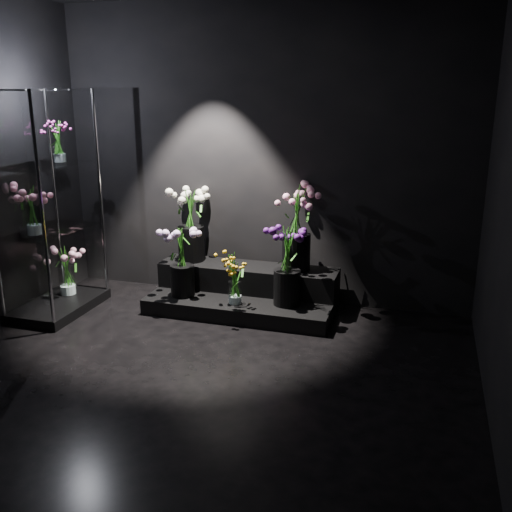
% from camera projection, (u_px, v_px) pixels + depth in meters
% --- Properties ---
extents(floor, '(4.00, 4.00, 0.00)m').
position_uv_depth(floor, '(180.00, 393.00, 3.92)').
color(floor, black).
rests_on(floor, ground).
extents(wall_back, '(4.00, 0.00, 4.00)m').
position_uv_depth(wall_back, '(262.00, 156.00, 5.36)').
color(wall_back, black).
rests_on(wall_back, floor).
extents(display_riser, '(1.72, 0.77, 0.38)m').
position_uv_depth(display_riser, '(245.00, 291.00, 5.41)').
color(display_riser, black).
rests_on(display_riser, floor).
extents(display_case, '(0.55, 0.91, 2.01)m').
position_uv_depth(display_case, '(49.00, 206.00, 5.09)').
color(display_case, black).
rests_on(display_case, floor).
extents(bouquet_orange_bells, '(0.30, 0.30, 0.46)m').
position_uv_depth(bouquet_orange_bells, '(235.00, 278.00, 5.08)').
color(bouquet_orange_bells, white).
rests_on(bouquet_orange_bells, display_riser).
extents(bouquet_lilac, '(0.42, 0.42, 0.65)m').
position_uv_depth(bouquet_lilac, '(182.00, 256.00, 5.25)').
color(bouquet_lilac, black).
rests_on(bouquet_lilac, display_riser).
extents(bouquet_purple, '(0.37, 0.37, 0.71)m').
position_uv_depth(bouquet_purple, '(287.00, 263.00, 5.02)').
color(bouquet_purple, black).
rests_on(bouquet_purple, display_riser).
extents(bouquet_cream_roses, '(0.50, 0.50, 0.71)m').
position_uv_depth(bouquet_cream_roses, '(190.00, 219.00, 5.50)').
color(bouquet_cream_roses, black).
rests_on(bouquet_cream_roses, display_riser).
extents(bouquet_pink_roses, '(0.41, 0.41, 0.78)m').
position_uv_depth(bouquet_pink_roses, '(297.00, 223.00, 5.21)').
color(bouquet_pink_roses, black).
rests_on(bouquet_pink_roses, display_riser).
extents(bouquet_case_pink, '(0.38, 0.38, 0.42)m').
position_uv_depth(bouquet_case_pink, '(32.00, 209.00, 4.92)').
color(bouquet_case_pink, white).
rests_on(bouquet_case_pink, display_case).
extents(bouquet_case_magenta, '(0.24, 0.24, 0.37)m').
position_uv_depth(bouquet_case_magenta, '(58.00, 140.00, 5.05)').
color(bouquet_case_magenta, white).
rests_on(bouquet_case_magenta, display_case).
extents(bouquet_case_base_pink, '(0.42, 0.42, 0.48)m').
position_uv_depth(bouquet_case_base_pink, '(66.00, 269.00, 5.46)').
color(bouquet_case_base_pink, white).
rests_on(bouquet_case_base_pink, display_case).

